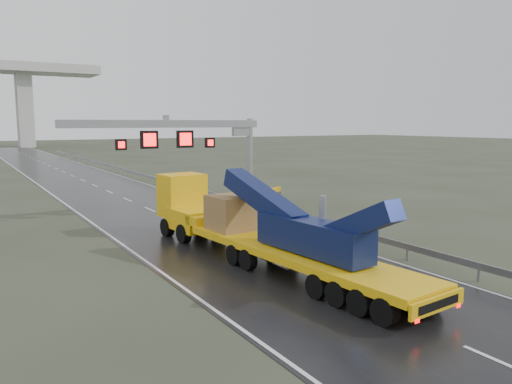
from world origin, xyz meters
TOP-DOWN VIEW (x-y plane):
  - ground at (0.00, 0.00)m, footprint 400.00×400.00m
  - road at (0.00, 40.00)m, footprint 11.00×200.00m
  - guardrail at (6.10, 30.00)m, footprint 0.20×140.00m
  - sign_gantry at (2.10, 17.99)m, footprint 14.90×1.20m
  - heavy_haul_truck at (-0.53, 5.84)m, footprint 4.39×19.40m
  - exit_sign_pair at (7.29, 14.81)m, footprint 1.19×0.55m
  - striped_barrier at (6.00, 16.60)m, footprint 0.71×0.56m

SIDE VIEW (x-z plane):
  - ground at x=0.00m, z-range 0.00..0.00m
  - road at x=0.00m, z-range 0.00..0.02m
  - striped_barrier at x=6.00m, z-range 0.00..1.05m
  - guardrail at x=6.10m, z-range 0.00..1.40m
  - exit_sign_pair at x=7.29m, z-range 0.43..2.61m
  - heavy_haul_truck at x=-0.53m, z-range -0.51..4.01m
  - sign_gantry at x=2.10m, z-range 1.90..9.33m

